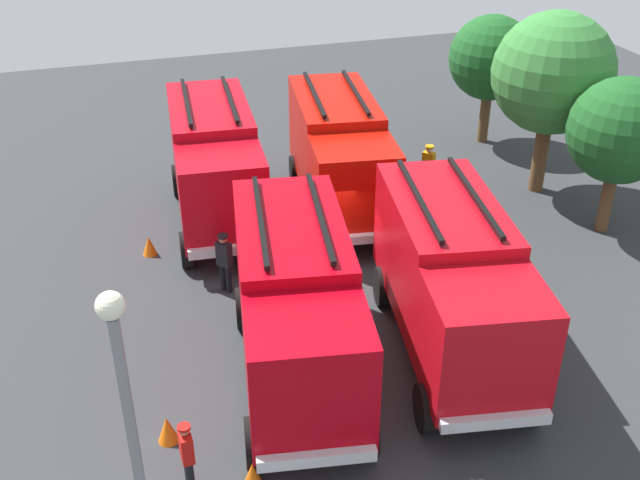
{
  "coord_description": "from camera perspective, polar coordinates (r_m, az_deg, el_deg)",
  "views": [
    {
      "loc": [
        17.68,
        -5.64,
        12.11
      ],
      "look_at": [
        0.0,
        0.0,
        1.4
      ],
      "focal_mm": 42.77,
      "sensor_mm": 36.0,
      "label": 1
    }
  ],
  "objects": [
    {
      "name": "firefighter_0",
      "position": [
        21.39,
        -7.16,
        -1.47
      ],
      "size": [
        0.48,
        0.45,
        1.82
      ],
      "rotation": [
        0.0,
        0.0,
        2.26
      ],
      "color": "black",
      "rests_on": "ground"
    },
    {
      "name": "traffic_cone_0",
      "position": [
        16.15,
        -5.05,
        -17.1
      ],
      "size": [
        0.44,
        0.44,
        0.63
      ],
      "primitive_type": "cone",
      "color": "#F2600C",
      "rests_on": "ground"
    },
    {
      "name": "ground_plane",
      "position": [
        22.16,
        -0.0,
        -3.14
      ],
      "size": [
        47.43,
        47.43,
        0.0
      ],
      "primitive_type": "plane",
      "color": "#2D3033"
    },
    {
      "name": "firefighter_1",
      "position": [
        15.9,
        -9.92,
        -15.43
      ],
      "size": [
        0.43,
        0.26,
        1.62
      ],
      "rotation": [
        0.0,
        0.0,
        1.62
      ],
      "color": "black",
      "rests_on": "ground"
    },
    {
      "name": "lamppost",
      "position": [
        11.04,
        -13.37,
        -17.02
      ],
      "size": [
        0.36,
        0.36,
        7.21
      ],
      "color": "slate",
      "rests_on": "ground"
    },
    {
      "name": "firefighter_3",
      "position": [
        22.04,
        12.86,
        -0.99
      ],
      "size": [
        0.42,
        0.48,
        1.84
      ],
      "rotation": [
        0.0,
        0.0,
        3.69
      ],
      "color": "black",
      "rests_on": "ground"
    },
    {
      "name": "fire_truck_0",
      "position": [
        24.66,
        -7.88,
        5.88
      ],
      "size": [
        7.4,
        3.31,
        3.88
      ],
      "rotation": [
        0.0,
        0.0,
        -0.1
      ],
      "color": "#AC0915",
      "rests_on": "ground"
    },
    {
      "name": "tree_2",
      "position": [
        25.1,
        21.6,
        7.57
      ],
      "size": [
        3.27,
        3.27,
        5.07
      ],
      "color": "brown",
      "rests_on": "ground"
    },
    {
      "name": "tree_0",
      "position": [
        31.14,
        12.68,
        13.12
      ],
      "size": [
        3.3,
        3.3,
        5.11
      ],
      "color": "brown",
      "rests_on": "ground"
    },
    {
      "name": "fire_truck_2",
      "position": [
        25.09,
        1.48,
        6.59
      ],
      "size": [
        7.49,
        3.63,
        3.88
      ],
      "rotation": [
        0.0,
        0.0,
        -0.15
      ],
      "color": "#B30F06",
      "rests_on": "ground"
    },
    {
      "name": "fire_truck_1",
      "position": [
        17.5,
        -1.8,
        -4.71
      ],
      "size": [
        7.51,
        3.75,
        3.88
      ],
      "rotation": [
        0.0,
        0.0,
        -0.17
      ],
      "color": "#B20410",
      "rests_on": "ground"
    },
    {
      "name": "firefighter_2",
      "position": [
        26.95,
        8.09,
        5.44
      ],
      "size": [
        0.48,
        0.45,
        1.84
      ],
      "rotation": [
        0.0,
        0.0,
        2.23
      ],
      "color": "black",
      "rests_on": "ground"
    },
    {
      "name": "traffic_cone_1",
      "position": [
        23.9,
        -12.66,
        -0.4
      ],
      "size": [
        0.44,
        0.44,
        0.62
      ],
      "primitive_type": "cone",
      "color": "#F2600C",
      "rests_on": "ground"
    },
    {
      "name": "traffic_cone_2",
      "position": [
        17.3,
        -11.34,
        -13.7
      ],
      "size": [
        0.46,
        0.46,
        0.65
      ],
      "primitive_type": "cone",
      "color": "#F2600C",
      "rests_on": "ground"
    },
    {
      "name": "tree_1",
      "position": [
        27.01,
        17.03,
        11.79
      ],
      "size": [
        4.08,
        4.08,
        6.32
      ],
      "color": "brown",
      "rests_on": "ground"
    },
    {
      "name": "fire_truck_3",
      "position": [
        18.63,
        9.88,
        -2.82
      ],
      "size": [
        7.52,
        3.79,
        3.88
      ],
      "rotation": [
        0.0,
        0.0,
        -0.18
      ],
      "color": "#B60B15",
      "rests_on": "ground"
    }
  ]
}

